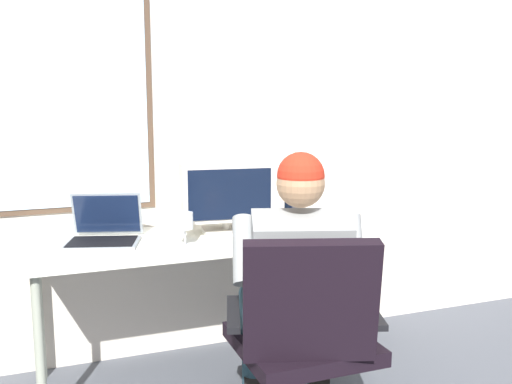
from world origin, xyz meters
name	(u,v)px	position (x,y,z in m)	size (l,w,h in m)	color
wall_rear	(174,110)	(-0.02, 2.27, 1.36)	(5.77, 0.08, 2.72)	beige
desk	(207,248)	(0.05, 1.90, 0.68)	(1.76, 0.62, 0.74)	gray
office_chair	(305,331)	(0.19, 1.03, 0.55)	(0.68, 0.64, 0.95)	black
person_seated	(295,285)	(0.27, 1.30, 0.64)	(0.67, 0.90, 1.23)	#1F3946
crt_monitor	(226,192)	(0.17, 1.94, 0.95)	(0.48, 0.27, 0.37)	beige
laptop	(105,229)	(-0.44, 1.97, 0.80)	(0.41, 0.39, 0.23)	gray
wine_glass	(185,223)	(-0.10, 1.75, 0.85)	(0.08, 0.08, 0.16)	silver
desk_speaker	(293,210)	(0.57, 2.00, 0.82)	(0.07, 0.09, 0.16)	black
cd_case	(297,232)	(0.51, 1.79, 0.74)	(0.18, 0.17, 0.01)	black
coffee_mug	(337,222)	(0.72, 1.76, 0.78)	(0.07, 0.07, 0.09)	#1E4796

